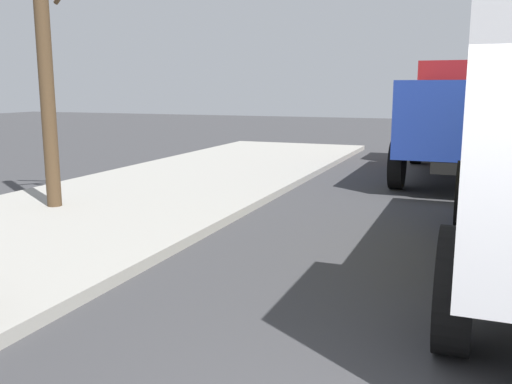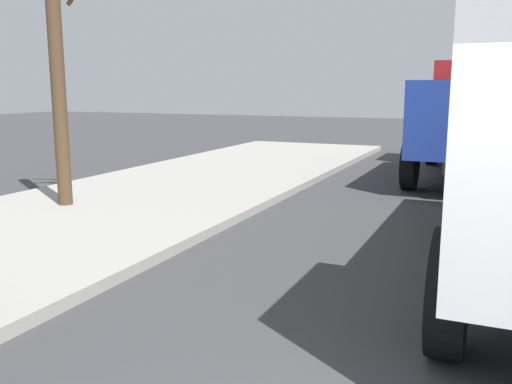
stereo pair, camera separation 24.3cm
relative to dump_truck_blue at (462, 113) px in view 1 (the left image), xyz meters
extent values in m
cylinder|color=black|center=(-10.40, -0.25, -1.06)|extent=(1.10, 0.30, 1.10)
cylinder|color=black|center=(-5.80, -0.26, -1.06)|extent=(1.10, 0.30, 1.10)
cube|color=#1E3899|center=(-1.29, -0.01, -0.01)|extent=(4.81, 2.52, 1.60)
cube|color=maroon|center=(2.31, 0.01, 0.29)|extent=(2.01, 2.51, 2.20)
cube|color=black|center=(-0.19, 0.00, -0.94)|extent=(7.00, 0.93, 0.24)
cylinder|color=black|center=(2.10, 1.26, -1.06)|extent=(1.10, 0.30, 1.10)
cylinder|color=black|center=(2.11, -1.24, -1.06)|extent=(1.10, 0.30, 1.10)
cylinder|color=black|center=(-2.50, 1.24, -1.06)|extent=(1.10, 0.30, 1.10)
cylinder|color=#4C3823|center=(-7.39, 6.66, 1.49)|extent=(0.25, 0.25, 5.90)
camera|label=1|loc=(-15.20, -0.30, 0.64)|focal=38.96mm
camera|label=2|loc=(-15.11, -0.53, 0.64)|focal=38.96mm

